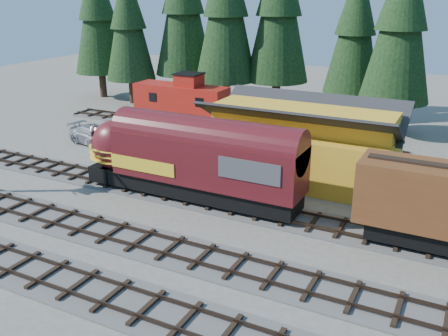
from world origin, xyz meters
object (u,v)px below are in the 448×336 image
at_px(depot, 302,136).
at_px(pickup_truck_b, 96,136).
at_px(caboose, 182,102).
at_px(pickup_truck_a, 170,149).
at_px(locomotive, 184,162).

distance_m(depot, pickup_truck_b, 17.48).
height_order(caboose, pickup_truck_a, caboose).
xyz_separation_m(caboose, pickup_truck_b, (-3.34, -7.99, -1.54)).
height_order(locomotive, caboose, caboose).
bearing_deg(caboose, depot, -28.19).
xyz_separation_m(pickup_truck_a, pickup_truck_b, (-7.70, 0.75, -0.21)).
relative_size(locomotive, caboose, 1.64).
height_order(depot, locomotive, depot).
height_order(locomotive, pickup_truck_b, locomotive).
bearing_deg(depot, pickup_truck_b, -178.39).
relative_size(depot, locomotive, 0.88).
bearing_deg(pickup_truck_b, caboose, -11.54).
bearing_deg(pickup_truck_b, locomotive, -105.12).
relative_size(locomotive, pickup_truck_b, 2.69).
bearing_deg(depot, pickup_truck_a, -172.66).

